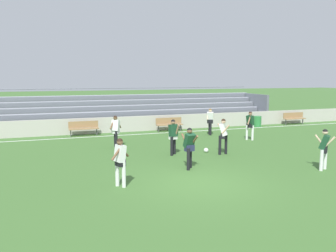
% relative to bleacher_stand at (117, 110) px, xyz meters
% --- Properties ---
extents(ground_plane, '(160.00, 160.00, 0.00)m').
position_rel_bleacher_stand_xyz_m(ground_plane, '(0.11, -14.63, -1.17)').
color(ground_plane, '#3D662D').
extents(field_line_sideline, '(44.00, 0.12, 0.01)m').
position_rel_bleacher_stand_xyz_m(field_line_sideline, '(0.11, -4.25, -1.17)').
color(field_line_sideline, white).
rests_on(field_line_sideline, ground).
extents(sideline_wall, '(48.00, 0.16, 1.02)m').
position_rel_bleacher_stand_xyz_m(sideline_wall, '(0.11, -3.01, -0.67)').
color(sideline_wall, '#BCB7AD').
rests_on(sideline_wall, ground).
extents(bleacher_stand, '(23.81, 3.88, 2.74)m').
position_rel_bleacher_stand_xyz_m(bleacher_stand, '(0.00, 0.00, 0.00)').
color(bleacher_stand, '#9EA3AD').
rests_on(bleacher_stand, ground).
extents(bench_far_right, '(1.80, 0.40, 0.90)m').
position_rel_bleacher_stand_xyz_m(bench_far_right, '(12.89, -3.69, -0.63)').
color(bench_far_right, '#99754C').
rests_on(bench_far_right, ground).
extents(bench_near_bin, '(1.80, 0.40, 0.90)m').
position_rel_bleacher_stand_xyz_m(bench_near_bin, '(-2.79, -3.69, -0.63)').
color(bench_near_bin, '#99754C').
rests_on(bench_near_bin, ground).
extents(bench_near_wall_gap, '(1.80, 0.40, 0.90)m').
position_rel_bleacher_stand_xyz_m(bench_near_wall_gap, '(2.80, -3.69, -0.63)').
color(bench_near_wall_gap, '#99754C').
rests_on(bench_near_wall_gap, ground).
extents(trash_bin, '(0.54, 0.54, 0.77)m').
position_rel_bleacher_stand_xyz_m(trash_bin, '(9.61, -3.79, -0.79)').
color(trash_bin, '#2D7F3D').
rests_on(trash_bin, ground).
extents(player_white_challenging, '(0.54, 0.68, 1.69)m').
position_rel_bleacher_stand_xyz_m(player_white_challenging, '(2.93, -11.03, -0.17)').
color(player_white_challenging, black).
rests_on(player_white_challenging, ground).
extents(player_dark_wide_right, '(0.44, 0.58, 1.67)m').
position_rel_bleacher_stand_xyz_m(player_dark_wide_right, '(0.68, -10.36, -0.18)').
color(player_dark_wide_right, black).
rests_on(player_dark_wide_right, ground).
extents(player_dark_deep_cover, '(0.59, 0.46, 1.65)m').
position_rel_bleacher_stand_xyz_m(player_dark_deep_cover, '(6.14, -8.24, -0.20)').
color(player_dark_deep_cover, white).
rests_on(player_dark_deep_cover, ground).
extents(player_white_wide_left, '(0.69, 0.49, 1.64)m').
position_rel_bleacher_stand_xyz_m(player_white_wide_left, '(-2.56, -14.19, -0.21)').
color(player_white_wide_left, white).
rests_on(player_white_wide_left, ground).
extents(player_white_on_ball, '(0.69, 0.51, 1.65)m').
position_rel_bleacher_stand_xyz_m(player_white_on_ball, '(-1.54, -7.78, -0.19)').
color(player_white_on_ball, black).
rests_on(player_white_on_ball, ground).
extents(player_white_dropping_back, '(0.63, 0.45, 1.67)m').
position_rel_bleacher_stand_xyz_m(player_white_dropping_back, '(4.72, -5.96, -0.18)').
color(player_white_dropping_back, black).
rests_on(player_white_dropping_back, ground).
extents(player_dark_pressing_high, '(0.46, 0.72, 1.65)m').
position_rel_bleacher_stand_xyz_m(player_dark_pressing_high, '(0.45, -12.90, -0.19)').
color(player_dark_pressing_high, black).
rests_on(player_dark_pressing_high, ground).
extents(player_dark_overlapping, '(0.54, 0.75, 1.62)m').
position_rel_bleacher_stand_xyz_m(player_dark_overlapping, '(5.36, -14.73, -0.22)').
color(player_dark_overlapping, white).
rests_on(player_dark_overlapping, ground).
extents(soccer_ball, '(0.22, 0.22, 0.22)m').
position_rel_bleacher_stand_xyz_m(soccer_ball, '(2.35, -10.41, -1.06)').
color(soccer_ball, white).
rests_on(soccer_ball, ground).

